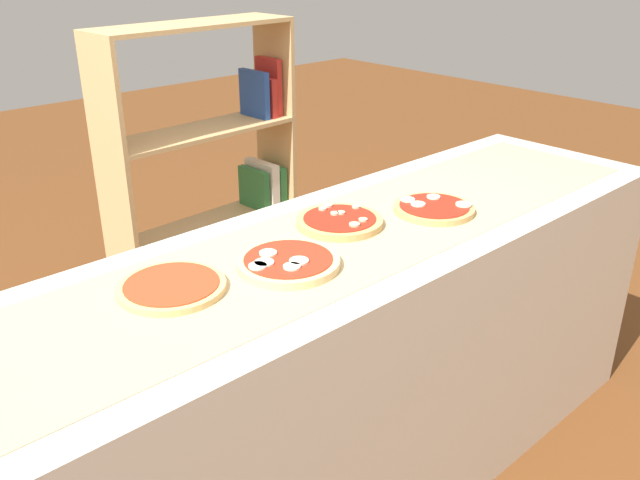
{
  "coord_description": "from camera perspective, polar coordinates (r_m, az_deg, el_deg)",
  "views": [
    {
      "loc": [
        -1.08,
        -1.17,
        1.62
      ],
      "look_at": [
        0.0,
        0.0,
        0.9
      ],
      "focal_mm": 37.93,
      "sensor_mm": 36.0,
      "label": 1
    }
  ],
  "objects": [
    {
      "name": "counter",
      "position": [
        1.99,
        0.0,
        -12.19
      ],
      "size": [
        2.57,
        0.64,
        0.88
      ],
      "primitive_type": "cube",
      "color": "beige",
      "rests_on": "ground_plane"
    },
    {
      "name": "pizza_mozzarella_3",
      "position": [
        2.01,
        9.59,
        2.66
      ],
      "size": [
        0.24,
        0.24,
        0.03
      ],
      "color": "tan",
      "rests_on": "parchment_paper"
    },
    {
      "name": "pizza_plain_0",
      "position": [
        1.58,
        -12.4,
        -3.87
      ],
      "size": [
        0.25,
        0.25,
        0.02
      ],
      "color": "#DBB26B",
      "rests_on": "parchment_paper"
    },
    {
      "name": "parchment_paper",
      "position": [
        1.76,
        0.0,
        -0.56
      ],
      "size": [
        2.39,
        0.47,
        0.0
      ],
      "primitive_type": "cube",
      "color": "tan",
      "rests_on": "counter"
    },
    {
      "name": "pizza_mozzarella_1",
      "position": [
        1.65,
        -2.72,
        -1.9
      ],
      "size": [
        0.25,
        0.25,
        0.03
      ],
      "color": "#E5C17F",
      "rests_on": "parchment_paper"
    },
    {
      "name": "pizza_mushroom_2",
      "position": [
        1.89,
        1.67,
        1.59
      ],
      "size": [
        0.24,
        0.24,
        0.03
      ],
      "color": "tan",
      "rests_on": "parchment_paper"
    },
    {
      "name": "bookshelf",
      "position": [
        3.06,
        -8.12,
        4.34
      ],
      "size": [
        0.88,
        0.29,
        1.31
      ],
      "color": "tan",
      "rests_on": "ground_plane"
    }
  ]
}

